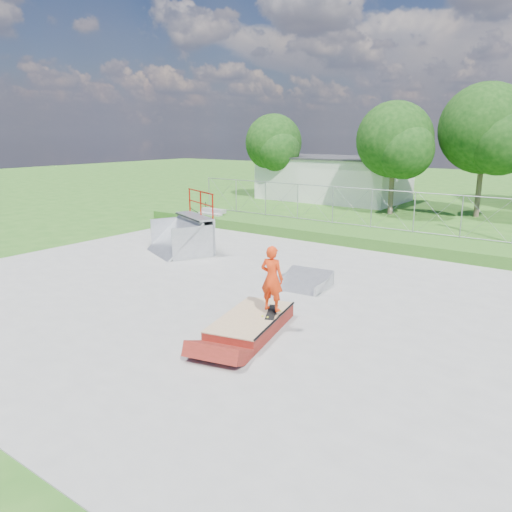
{
  "coord_description": "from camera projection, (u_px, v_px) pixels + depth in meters",
  "views": [
    {
      "loc": [
        9.24,
        -11.14,
        4.8
      ],
      "look_at": [
        0.39,
        0.92,
        1.1
      ],
      "focal_mm": 35.0,
      "sensor_mm": 36.0,
      "label": 1
    }
  ],
  "objects": [
    {
      "name": "concrete_stairs",
      "position": [
        208.0,
        217.0,
        26.77
      ],
      "size": [
        1.5,
        1.6,
        0.8
      ],
      "primitive_type": null,
      "color": "gray",
      "rests_on": "ground"
    },
    {
      "name": "ground",
      "position": [
        228.0,
        295.0,
        15.17
      ],
      "size": [
        120.0,
        120.0,
        0.0
      ],
      "primitive_type": "plane",
      "color": "#2B611B",
      "rests_on": "ground"
    },
    {
      "name": "utility_building_flat",
      "position": [
        333.0,
        179.0,
        36.63
      ],
      "size": [
        10.0,
        6.0,
        3.0
      ],
      "primitive_type": "cube",
      "color": "silver",
      "rests_on": "ground"
    },
    {
      "name": "grass_berm",
      "position": [
        361.0,
        236.0,
        22.55
      ],
      "size": [
        24.0,
        3.0,
        0.5
      ],
      "primitive_type": "cube",
      "color": "#2B611B",
      "rests_on": "ground"
    },
    {
      "name": "tree_left_far",
      "position": [
        275.0,
        145.0,
        36.52
      ],
      "size": [
        4.42,
        4.16,
        6.18
      ],
      "color": "brown",
      "rests_on": "ground"
    },
    {
      "name": "tree_center",
      "position": [
        490.0,
        132.0,
        27.92
      ],
      "size": [
        5.44,
        5.12,
        7.6
      ],
      "color": "brown",
      "rests_on": "ground"
    },
    {
      "name": "concrete_pad",
      "position": [
        228.0,
        294.0,
        15.17
      ],
      "size": [
        20.0,
        16.0,
        0.04
      ],
      "primitive_type": "cube",
      "color": "gray",
      "rests_on": "ground"
    },
    {
      "name": "flat_bank_ramp",
      "position": [
        303.0,
        281.0,
        15.81
      ],
      "size": [
        1.65,
        1.74,
        0.45
      ],
      "primitive_type": null,
      "rotation": [
        0.0,
        0.0,
        0.11
      ],
      "color": "#AAACB2",
      "rests_on": "concrete_pad"
    },
    {
      "name": "grind_box",
      "position": [
        251.0,
        324.0,
        12.35
      ],
      "size": [
        1.93,
        2.97,
        0.41
      ],
      "rotation": [
        0.0,
        0.0,
        0.24
      ],
      "color": "maroon",
      "rests_on": "concrete_pad"
    },
    {
      "name": "quarter_pipe",
      "position": [
        178.0,
        223.0,
        20.12
      ],
      "size": [
        3.13,
        2.93,
        2.5
      ],
      "primitive_type": null,
      "rotation": [
        0.0,
        0.0,
        -0.41
      ],
      "color": "#AAACB2",
      "rests_on": "concrete_pad"
    },
    {
      "name": "chain_link_fence",
      "position": [
        371.0,
        208.0,
        23.06
      ],
      "size": [
        20.0,
        0.06,
        1.8
      ],
      "primitive_type": null,
      "color": "#91949A",
      "rests_on": "grass_berm"
    },
    {
      "name": "skater",
      "position": [
        272.0,
        281.0,
        12.21
      ],
      "size": [
        0.64,
        0.46,
        1.64
      ],
      "primitive_type": "imported",
      "rotation": [
        0.0,
        0.0,
        3.26
      ],
      "color": "red",
      "rests_on": "grind_box"
    },
    {
      "name": "tree_left_near",
      "position": [
        397.0,
        143.0,
        29.12
      ],
      "size": [
        4.76,
        4.48,
        6.65
      ],
      "color": "brown",
      "rests_on": "ground"
    },
    {
      "name": "skateboard",
      "position": [
        272.0,
        313.0,
        12.4
      ],
      "size": [
        0.54,
        0.81,
        0.13
      ],
      "primitive_type": "cube",
      "rotation": [
        0.14,
        0.0,
        0.45
      ],
      "color": "black",
      "rests_on": "grind_box"
    }
  ]
}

